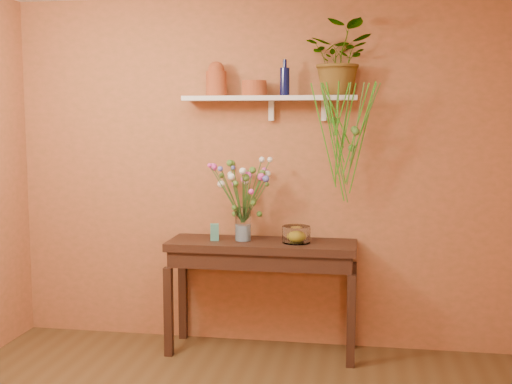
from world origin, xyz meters
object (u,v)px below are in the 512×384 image
(glass_bowl, at_px, (296,235))
(terracotta_jug, at_px, (216,80))
(glass_vase, at_px, (243,226))
(sideboard, at_px, (262,258))
(bouquet, at_px, (243,181))
(spider_plant, at_px, (341,59))
(blue_bottle, at_px, (285,81))

(glass_bowl, bearing_deg, terracotta_jug, 168.52)
(glass_bowl, bearing_deg, glass_vase, 176.25)
(sideboard, height_order, glass_bowl, glass_bowl)
(glass_vase, xyz_separation_m, bouquet, (0.00, 0.01, 0.34))
(terracotta_jug, xyz_separation_m, spider_plant, (0.93, 0.02, 0.14))
(sideboard, distance_m, bouquet, 0.59)
(sideboard, height_order, glass_vase, glass_vase)
(sideboard, height_order, spider_plant, spider_plant)
(glass_bowl, bearing_deg, spider_plant, 25.65)
(bouquet, distance_m, glass_bowl, 0.56)
(glass_bowl, bearing_deg, sideboard, 177.26)
(glass_vase, bearing_deg, bouquet, 57.63)
(glass_bowl, bearing_deg, blue_bottle, 135.70)
(blue_bottle, distance_m, glass_vase, 1.13)
(bouquet, bearing_deg, sideboard, -7.67)
(terracotta_jug, distance_m, bouquet, 0.80)
(blue_bottle, relative_size, bouquet, 0.49)
(blue_bottle, xyz_separation_m, spider_plant, (0.41, 0.04, 0.16))
(sideboard, xyz_separation_m, spider_plant, (0.56, 0.13, 1.47))
(glass_vase, bearing_deg, spider_plant, 9.54)
(blue_bottle, height_order, glass_bowl, blue_bottle)
(sideboard, distance_m, glass_bowl, 0.32)
(sideboard, bearing_deg, spider_plant, 13.33)
(terracotta_jug, xyz_separation_m, blue_bottle, (0.52, -0.03, -0.02))
(blue_bottle, distance_m, spider_plant, 0.44)
(sideboard, xyz_separation_m, glass_bowl, (0.26, -0.01, 0.18))
(spider_plant, relative_size, bouquet, 0.98)
(glass_vase, xyz_separation_m, glass_bowl, (0.41, -0.03, -0.05))
(spider_plant, bearing_deg, blue_bottle, -173.78)
(spider_plant, bearing_deg, glass_bowl, -154.35)
(terracotta_jug, bearing_deg, spider_plant, 1.14)
(sideboard, bearing_deg, glass_bowl, -2.74)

